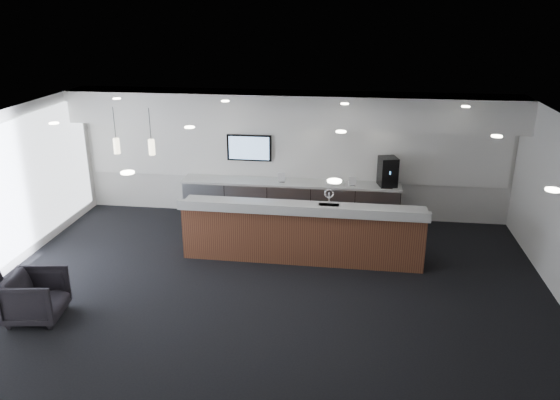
# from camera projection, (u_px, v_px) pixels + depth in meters

# --- Properties ---
(ground) EXTENTS (10.00, 10.00, 0.00)m
(ground) POSITION_uv_depth(u_px,v_px,m) (266.00, 297.00, 9.53)
(ground) COLOR black
(ground) RESTS_ON ground
(ceiling) EXTENTS (10.00, 8.00, 0.02)m
(ceiling) POSITION_uv_depth(u_px,v_px,m) (264.00, 127.00, 8.51)
(ceiling) COLOR black
(ceiling) RESTS_ON back_wall
(back_wall) EXTENTS (10.00, 0.02, 3.00)m
(back_wall) POSITION_uv_depth(u_px,v_px,m) (292.00, 154.00, 12.75)
(back_wall) COLOR silver
(back_wall) RESTS_ON ground
(soffit_bulkhead) EXTENTS (10.00, 0.90, 0.70)m
(soffit_bulkhead) POSITION_uv_depth(u_px,v_px,m) (290.00, 109.00, 11.94)
(soffit_bulkhead) COLOR white
(soffit_bulkhead) RESTS_ON back_wall
(alcove_panel) EXTENTS (9.80, 0.06, 1.40)m
(alcove_panel) POSITION_uv_depth(u_px,v_px,m) (292.00, 151.00, 12.68)
(alcove_panel) COLOR white
(alcove_panel) RESTS_ON back_wall
(back_credenza) EXTENTS (5.06, 0.66, 0.95)m
(back_credenza) POSITION_uv_depth(u_px,v_px,m) (290.00, 201.00, 12.76)
(back_credenza) COLOR #A0A4A9
(back_credenza) RESTS_ON ground
(wall_tv) EXTENTS (1.05, 0.08, 0.62)m
(wall_tv) POSITION_uv_depth(u_px,v_px,m) (249.00, 148.00, 12.73)
(wall_tv) COLOR black
(wall_tv) RESTS_ON back_wall
(pendant_left) EXTENTS (0.12, 0.12, 0.30)m
(pendant_left) POSITION_uv_depth(u_px,v_px,m) (140.00, 155.00, 9.81)
(pendant_left) COLOR #F4E6BE
(pendant_left) RESTS_ON ceiling
(pendant_right) EXTENTS (0.12, 0.12, 0.30)m
(pendant_right) POSITION_uv_depth(u_px,v_px,m) (103.00, 154.00, 9.90)
(pendant_right) COLOR #F4E6BE
(pendant_right) RESTS_ON ceiling
(ceiling_can_lights) EXTENTS (7.00, 5.00, 0.02)m
(ceiling_can_lights) POSITION_uv_depth(u_px,v_px,m) (264.00, 129.00, 8.52)
(ceiling_can_lights) COLOR white
(ceiling_can_lights) RESTS_ON ceiling
(service_counter) EXTENTS (4.79, 0.85, 1.49)m
(service_counter) POSITION_uv_depth(u_px,v_px,m) (302.00, 232.00, 10.75)
(service_counter) COLOR #53291B
(service_counter) RESTS_ON ground
(coffee_machine) EXTENTS (0.47, 0.54, 0.66)m
(coffee_machine) POSITION_uv_depth(u_px,v_px,m) (388.00, 172.00, 12.21)
(coffee_machine) COLOR black
(coffee_machine) RESTS_ON back_credenza
(info_sign_left) EXTENTS (0.17, 0.05, 0.23)m
(info_sign_left) POSITION_uv_depth(u_px,v_px,m) (281.00, 177.00, 12.51)
(info_sign_left) COLOR white
(info_sign_left) RESTS_ON back_credenza
(info_sign_right) EXTENTS (0.16, 0.05, 0.22)m
(info_sign_right) POSITION_uv_depth(u_px,v_px,m) (352.00, 181.00, 12.27)
(info_sign_right) COLOR white
(info_sign_right) RESTS_ON back_credenza
(armchair) EXTENTS (0.97, 0.95, 0.78)m
(armchair) POSITION_uv_depth(u_px,v_px,m) (36.00, 297.00, 8.75)
(armchair) COLOR black
(armchair) RESTS_ON ground
(cup_0) EXTENTS (0.09, 0.09, 0.09)m
(cup_0) POSITION_uv_depth(u_px,v_px,m) (350.00, 184.00, 12.31)
(cup_0) COLOR white
(cup_0) RESTS_ON back_credenza
(cup_1) EXTENTS (0.13, 0.13, 0.09)m
(cup_1) POSITION_uv_depth(u_px,v_px,m) (343.00, 183.00, 12.33)
(cup_1) COLOR white
(cup_1) RESTS_ON back_credenza
(cup_2) EXTENTS (0.11, 0.11, 0.09)m
(cup_2) POSITION_uv_depth(u_px,v_px,m) (337.00, 183.00, 12.35)
(cup_2) COLOR white
(cup_2) RESTS_ON back_credenza
(cup_3) EXTENTS (0.12, 0.12, 0.09)m
(cup_3) POSITION_uv_depth(u_px,v_px,m) (331.00, 183.00, 12.36)
(cup_3) COLOR white
(cup_3) RESTS_ON back_credenza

